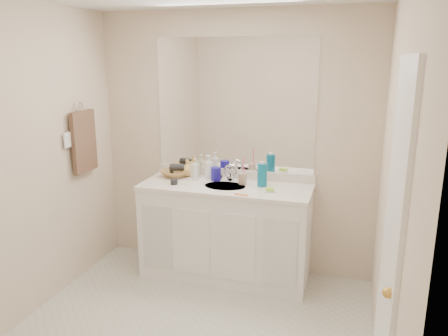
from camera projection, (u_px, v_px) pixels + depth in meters
name	position (u px, v px, depth m)	size (l,w,h in m)	color
wall_back	(234.00, 144.00, 4.05)	(2.60, 0.02, 2.40)	beige
wall_front	(48.00, 273.00, 1.64)	(2.60, 0.02, 2.40)	beige
wall_left	(17.00, 167.00, 3.21)	(0.02, 2.60, 2.40)	beige
wall_right	(393.00, 200.00, 2.48)	(0.02, 2.60, 2.40)	beige
vanity_cabinet	(226.00, 233.00, 3.98)	(1.50, 0.55, 0.85)	white
countertop	(226.00, 187.00, 3.88)	(1.52, 0.57, 0.03)	white
backsplash	(234.00, 174.00, 4.10)	(1.52, 0.03, 0.08)	silver
sink_basin	(225.00, 187.00, 3.86)	(0.37, 0.37, 0.02)	beige
faucet	(231.00, 175.00, 4.01)	(0.02, 0.02, 0.11)	silver
mirror	(234.00, 105.00, 3.95)	(1.48, 0.01, 1.20)	white
blue_mug	(216.00, 174.00, 4.01)	(0.09, 0.09, 0.12)	#2117A3
tan_cup	(243.00, 179.00, 3.90)	(0.07, 0.07, 0.10)	tan
toothbrush	(244.00, 168.00, 3.87)	(0.01, 0.01, 0.20)	#F03F7F
mouthwash_bottle	(262.00, 175.00, 3.82)	(0.09, 0.09, 0.20)	#0B6A8B
soap_dish	(270.00, 191.00, 3.68)	(0.09, 0.07, 0.01)	white
green_soap	(270.00, 189.00, 3.67)	(0.07, 0.05, 0.03)	#ADE938
orange_comb	(241.00, 195.00, 3.60)	(0.12, 0.02, 0.00)	orange
dark_jar	(174.00, 182.00, 3.90)	(0.07, 0.07, 0.05)	black
extra_white_bottle	(195.00, 172.00, 4.02)	(0.05, 0.05, 0.15)	white
soap_bottle_white	(209.00, 167.00, 4.07)	(0.08, 0.08, 0.21)	white
soap_bottle_cream	(195.00, 167.00, 4.13)	(0.08, 0.08, 0.18)	beige
soap_bottle_yellow	(188.00, 168.00, 4.15)	(0.13, 0.13, 0.16)	#EEB95C
wicker_basket	(175.00, 173.00, 4.15)	(0.27, 0.27, 0.07)	#9F7540
hair_dryer	(177.00, 167.00, 4.13)	(0.07, 0.07, 0.14)	black
towel_ring	(79.00, 108.00, 3.83)	(0.11, 0.11, 0.01)	silver
hand_towel	(84.00, 142.00, 3.90)	(0.04, 0.32, 0.55)	#3F2C21
switch_plate	(67.00, 140.00, 3.71)	(0.01, 0.09, 0.13)	white
door	(391.00, 254.00, 2.25)	(0.02, 0.82, 2.00)	white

